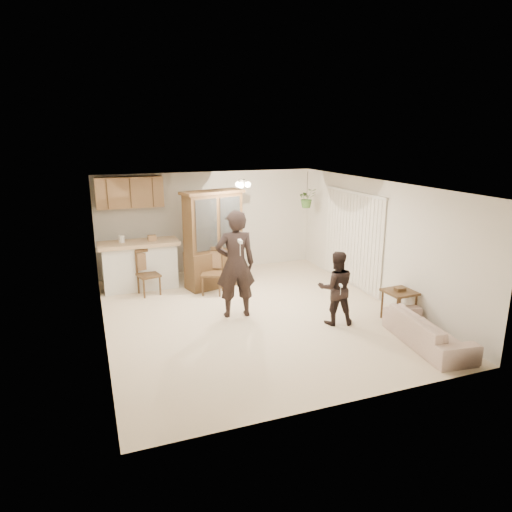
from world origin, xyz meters
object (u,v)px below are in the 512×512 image
object	(u,v)px
china_hutch	(213,240)
chair_bar	(149,282)
side_table	(399,305)
child	(336,289)
chair_hutch_left	(213,281)
chair_hutch_right	(224,261)
adult	(236,271)
sofa	(429,324)

from	to	relation	value
china_hutch	chair_bar	bearing A→B (deg)	166.47
china_hutch	side_table	distance (m)	4.21
chair_bar	child	bearing A→B (deg)	-55.86
china_hutch	chair_hutch_left	world-z (taller)	china_hutch
side_table	chair_hutch_right	bearing A→B (deg)	117.90
child	chair_hutch_right	size ratio (longest dim) A/B	1.27
chair_hutch_right	chair_hutch_left	bearing A→B (deg)	39.68
adult	chair_hutch_right	bearing A→B (deg)	-94.79
sofa	china_hutch	bearing A→B (deg)	37.82
chair_hutch_left	adult	bearing A→B (deg)	-60.74
child	chair_bar	bearing A→B (deg)	-27.00
sofa	side_table	distance (m)	1.06
chair_bar	chair_hutch_right	world-z (taller)	chair_hutch_right
adult	side_table	bearing A→B (deg)	162.32
sofa	china_hutch	xyz separation A→B (m)	(-2.49, 4.18, 0.72)
chair_hutch_right	china_hutch	bearing A→B (deg)	36.92
child	chair_hutch_left	distance (m)	2.93
chair_hutch_left	china_hutch	bearing A→B (deg)	95.93
child	chair_hutch_left	xyz separation A→B (m)	(-1.68, 2.37, -0.39)
sofa	chair_bar	world-z (taller)	chair_bar
china_hutch	child	bearing A→B (deg)	-77.24
adult	chair_bar	bearing A→B (deg)	-44.95
adult	side_table	xyz separation A→B (m)	(2.78, -1.29, -0.60)
side_table	china_hutch	bearing A→B (deg)	130.61
side_table	chair_bar	world-z (taller)	chair_bar
child	sofa	bearing A→B (deg)	142.67
adult	chair_hutch_right	world-z (taller)	adult
chair_hutch_left	chair_hutch_right	size ratio (longest dim) A/B	0.96
chair_hutch_left	chair_bar	bearing A→B (deg)	-172.81
china_hutch	adult	bearing A→B (deg)	-107.71
child	side_table	distance (m)	1.28
child	chair_bar	distance (m)	4.12
side_table	sofa	bearing A→B (deg)	-101.02
adult	chair_hutch_left	size ratio (longest dim) A/B	1.78
sofa	china_hutch	size ratio (longest dim) A/B	0.85
chair_bar	chair_hutch_right	xyz separation A→B (m)	(2.00, 1.01, 0.02)
adult	chair_hutch_left	xyz separation A→B (m)	(-0.09, 1.37, -0.61)
adult	chair_bar	world-z (taller)	adult
sofa	child	world-z (taller)	child
adult	chair_bar	size ratio (longest dim) A/B	1.83
adult	side_table	size ratio (longest dim) A/B	2.78
adult	child	bearing A→B (deg)	155.19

